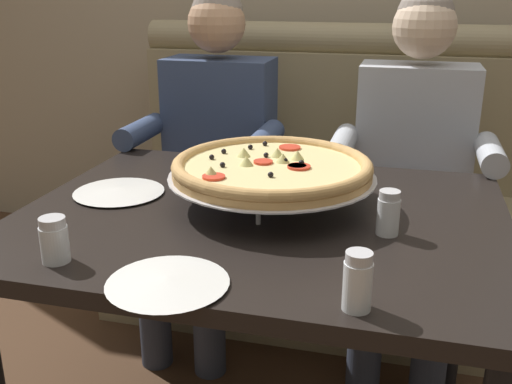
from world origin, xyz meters
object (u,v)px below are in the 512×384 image
(shaker_pepper_flakes, at_px, (55,243))
(shaker_parmesan, at_px, (357,285))
(shaker_oregano, at_px, (388,216))
(plate_near_left, at_px, (119,190))
(pizza, at_px, (272,168))
(diner_left, at_px, (212,146))
(dining_table, at_px, (261,244))
(diner_right, at_px, (413,160))
(plate_near_right, at_px, (168,280))
(booth_bench, at_px, (317,209))

(shaker_pepper_flakes, relative_size, shaker_parmesan, 0.88)
(shaker_oregano, height_order, shaker_pepper_flakes, shaker_oregano)
(shaker_parmesan, bearing_deg, plate_near_left, 146.82)
(plate_near_left, bearing_deg, pizza, 3.53)
(pizza, xyz_separation_m, shaker_parmesan, (0.26, -0.47, -0.05))
(diner_left, xyz_separation_m, shaker_pepper_flakes, (0.02, -1.05, 0.07))
(dining_table, distance_m, plate_near_left, 0.42)
(shaker_parmesan, bearing_deg, diner_right, 85.40)
(pizza, bearing_deg, dining_table, -99.28)
(diner_left, height_order, plate_near_right, diner_left)
(diner_right, distance_m, pizza, 0.72)
(diner_right, height_order, plate_near_left, diner_right)
(dining_table, xyz_separation_m, pizza, (0.01, 0.06, 0.18))
(booth_bench, height_order, shaker_parmesan, booth_bench)
(dining_table, bearing_deg, shaker_oregano, -10.88)
(shaker_parmesan, relative_size, plate_near_left, 0.44)
(booth_bench, distance_m, diner_right, 0.55)
(shaker_parmesan, bearing_deg, dining_table, 123.81)
(diner_left, bearing_deg, plate_near_right, -75.46)
(diner_right, xyz_separation_m, plate_near_left, (-0.77, -0.64, 0.04))
(shaker_parmesan, xyz_separation_m, plate_near_right, (-0.35, -0.00, -0.04))
(diner_right, height_order, shaker_pepper_flakes, diner_right)
(diner_left, distance_m, shaker_parmesan, 1.26)
(dining_table, height_order, plate_near_right, plate_near_right)
(dining_table, distance_m, shaker_oregano, 0.34)
(dining_table, xyz_separation_m, shaker_parmesan, (0.27, -0.41, 0.13))
(booth_bench, bearing_deg, pizza, -89.32)
(plate_near_left, bearing_deg, shaker_parmesan, -33.18)
(shaker_oregano, height_order, shaker_parmesan, shaker_parmesan)
(diner_right, distance_m, shaker_pepper_flakes, 1.27)
(dining_table, bearing_deg, shaker_parmesan, -56.19)
(dining_table, bearing_deg, shaker_pepper_flakes, -132.23)
(pizza, xyz_separation_m, plate_near_right, (-0.09, -0.48, -0.09))
(diner_left, xyz_separation_m, shaker_oregano, (0.67, -0.74, 0.07))
(pizza, relative_size, shaker_pepper_flakes, 5.50)
(booth_bench, height_order, plate_near_right, booth_bench)
(shaker_parmesan, relative_size, plate_near_right, 0.46)
(diner_left, xyz_separation_m, plate_near_right, (0.28, -1.09, 0.04))
(shaker_oregano, height_order, plate_near_left, shaker_oregano)
(diner_left, distance_m, plate_near_left, 0.64)
(pizza, distance_m, plate_near_right, 0.49)
(booth_bench, bearing_deg, diner_left, -143.66)
(dining_table, distance_m, pizza, 0.19)
(shaker_parmesan, xyz_separation_m, plate_near_left, (-0.68, 0.45, -0.04))
(diner_left, height_order, pizza, diner_left)
(dining_table, height_order, plate_near_left, plate_near_left)
(diner_left, bearing_deg, plate_near_left, -94.32)
(booth_bench, relative_size, shaker_pepper_flakes, 16.68)
(shaker_parmesan, bearing_deg, shaker_oregano, 84.21)
(shaker_oregano, bearing_deg, booth_bench, 107.16)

